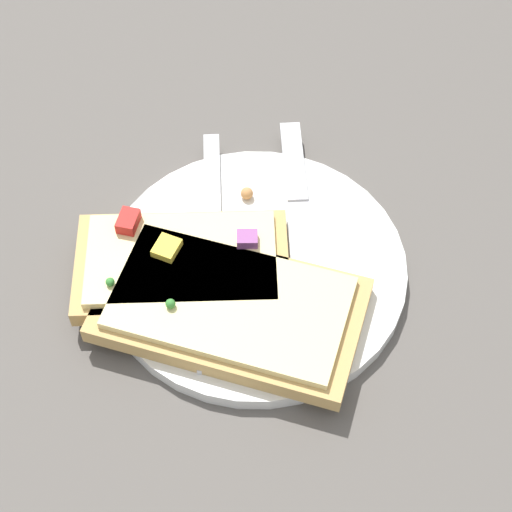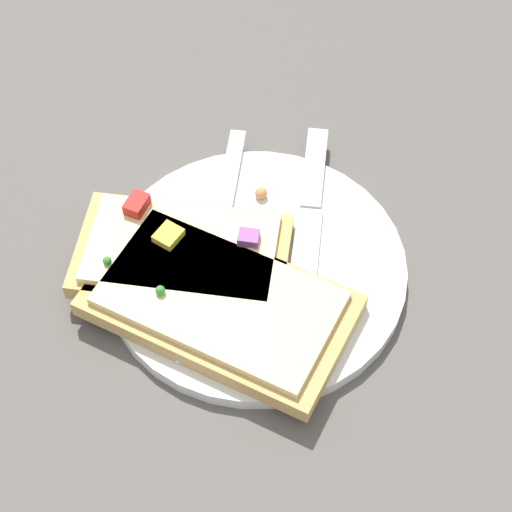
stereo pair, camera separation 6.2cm
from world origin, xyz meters
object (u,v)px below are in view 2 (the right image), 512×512
at_px(plate, 256,268).
at_px(pizza_slice_corner, 182,253).
at_px(knife, 309,218).
at_px(pizza_slice_main, 220,303).
at_px(fork, 216,251).

bearing_deg(plate, pizza_slice_corner, 47.24).
bearing_deg(pizza_slice_corner, knife, 30.26).
relative_size(plate, knife, 1.33).
bearing_deg(pizza_slice_main, fork, -58.00).
distance_m(plate, knife, 0.06).
distance_m(plate, pizza_slice_main, 0.05).
xyz_separation_m(knife, pizza_slice_main, (-0.02, 0.10, 0.01)).
bearing_deg(plate, fork, 31.49).
bearing_deg(pizza_slice_main, knife, -102.14).
relative_size(plate, pizza_slice_main, 1.07).
relative_size(fork, knife, 1.02).
bearing_deg(fork, pizza_slice_corner, -65.66).
bearing_deg(fork, plate, 78.67).
xyz_separation_m(plate, pizza_slice_main, (-0.01, 0.05, 0.02)).
height_order(plate, pizza_slice_main, pizza_slice_main).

